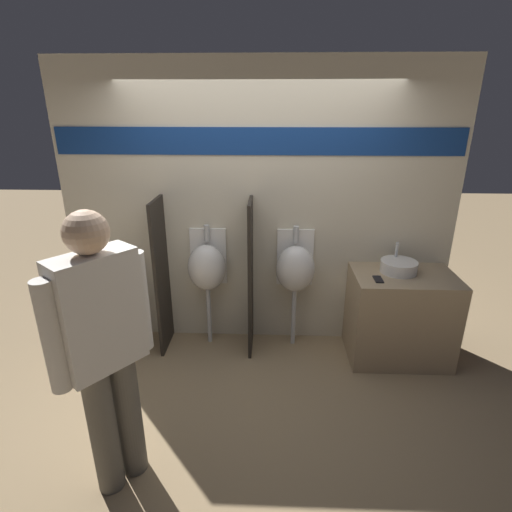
{
  "coord_description": "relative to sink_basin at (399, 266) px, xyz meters",
  "views": [
    {
      "loc": [
        0.13,
        -3.11,
        2.3
      ],
      "look_at": [
        0.0,
        0.17,
        1.05
      ],
      "focal_mm": 28.0,
      "sensor_mm": 36.0,
      "label": 1
    }
  ],
  "objects": [
    {
      "name": "sink_counter",
      "position": [
        0.05,
        -0.06,
        -0.48
      ],
      "size": [
        0.92,
        0.62,
        0.85
      ],
      "color": "tan",
      "rests_on": "ground_plane"
    },
    {
      "name": "urinal_far",
      "position": [
        -0.94,
        0.12,
        -0.09
      ],
      "size": [
        0.37,
        0.28,
        1.22
      ],
      "color": "silver",
      "rests_on": "ground_plane"
    },
    {
      "name": "divider_mid",
      "position": [
        -1.36,
        0.03,
        -0.16
      ],
      "size": [
        0.03,
        0.43,
        1.51
      ],
      "color": "#28231E",
      "rests_on": "ground_plane"
    },
    {
      "name": "person_in_vest",
      "position": [
        -2.12,
        -1.51,
        0.09
      ],
      "size": [
        0.44,
        0.52,
        1.8
      ],
      "rotation": [
        0.0,
        0.0,
        0.9
      ],
      "color": "#666056",
      "rests_on": "ground_plane"
    },
    {
      "name": "sink_basin",
      "position": [
        0.0,
        0.0,
        0.0
      ],
      "size": [
        0.33,
        0.33,
        0.25
      ],
      "color": "white",
      "rests_on": "sink_counter"
    },
    {
      "name": "display_wall",
      "position": [
        -1.3,
        0.28,
        0.45
      ],
      "size": [
        3.73,
        0.07,
        2.7
      ],
      "color": "beige",
      "rests_on": "ground_plane"
    },
    {
      "name": "divider_near_counter",
      "position": [
        -2.22,
        0.03,
        -0.16
      ],
      "size": [
        0.03,
        0.43,
        1.51
      ],
      "color": "#28231E",
      "rests_on": "ground_plane"
    },
    {
      "name": "ground_plane",
      "position": [
        -1.3,
        -0.32,
        -0.91
      ],
      "size": [
        16.0,
        16.0,
        0.0
      ],
      "primitive_type": "plane",
      "color": "#997F5B"
    },
    {
      "name": "urinal_near_counter",
      "position": [
        -1.79,
        0.12,
        -0.09
      ],
      "size": [
        0.37,
        0.28,
        1.22
      ],
      "color": "silver",
      "rests_on": "ground_plane"
    },
    {
      "name": "toilet",
      "position": [
        -2.64,
        -0.06,
        -0.6
      ],
      "size": [
        0.39,
        0.55,
        0.89
      ],
      "color": "white",
      "rests_on": "ground_plane"
    },
    {
      "name": "cell_phone",
      "position": [
        -0.23,
        -0.19,
        -0.05
      ],
      "size": [
        0.07,
        0.14,
        0.01
      ],
      "color": "black",
      "rests_on": "sink_counter"
    }
  ]
}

